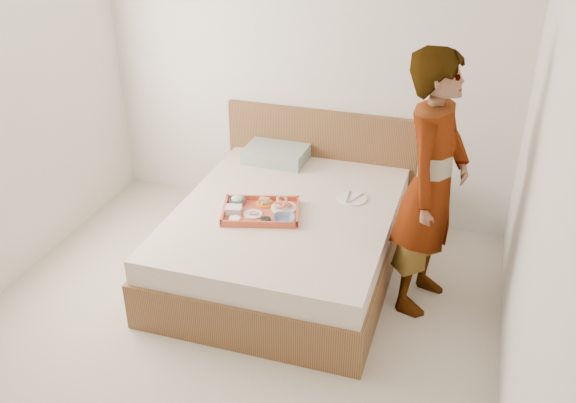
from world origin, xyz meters
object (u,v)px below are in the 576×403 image
(tray, at_px, (261,211))
(person, at_px, (432,185))
(dinner_plate, at_px, (352,199))
(bed, at_px, (286,239))

(tray, bearing_deg, person, -12.21)
(dinner_plate, bearing_deg, tray, -144.23)
(bed, relative_size, tray, 3.65)
(person, bearing_deg, bed, 99.92)
(bed, bearing_deg, person, -3.61)
(bed, height_order, tray, tray)
(tray, distance_m, person, 1.23)
(tray, height_order, person, person)
(bed, distance_m, tray, 0.35)
(bed, xyz_separation_m, tray, (-0.15, -0.13, 0.29))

